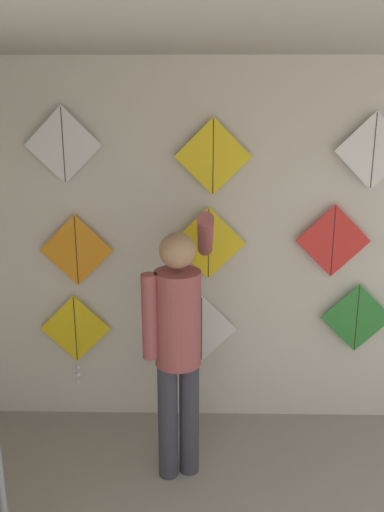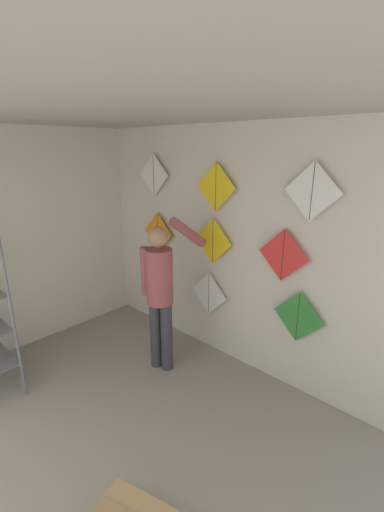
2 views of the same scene
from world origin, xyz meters
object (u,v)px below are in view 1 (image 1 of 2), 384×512
(kite_4, at_px, (208,243))
(kite_6, at_px, (63,145))
(shopkeeper, at_px, (178,335))
(kite_5, at_px, (333,241))
(kite_0, at_px, (76,334))
(kite_1, at_px, (201,329))
(kite_2, at_px, (357,318))
(kite_3, at_px, (76,250))
(kite_8, at_px, (374,151))
(kite_7, at_px, (213,157))

(kite_4, xyz_separation_m, kite_6, (-1.03, 0.00, 0.72))
(shopkeeper, bearing_deg, kite_4, 55.32)
(kite_5, bearing_deg, kite_0, -179.97)
(kite_5, xyz_separation_m, kite_6, (-1.95, 0.00, 0.69))
(kite_1, relative_size, kite_2, 1.00)
(kite_3, height_order, kite_8, kite_8)
(kite_0, xyz_separation_m, kite_8, (2.19, 0.00, 1.42))
(kite_3, xyz_separation_m, kite_4, (0.99, 0.00, 0.06))
(kite_2, distance_m, kite_4, 1.29)
(kite_7, xyz_separation_m, kite_8, (1.13, 0.00, 0.04))
(shopkeeper, xyz_separation_m, kite_5, (1.12, 0.67, 0.46))
(shopkeeper, relative_size, kite_7, 3.34)
(kite_1, bearing_deg, kite_2, 0.00)
(kite_4, xyz_separation_m, kite_8, (1.16, 0.00, 0.68))
(kite_1, xyz_separation_m, kite_6, (-0.99, 0.00, 1.41))
(kite_7, bearing_deg, kite_4, 180.00)
(kite_4, height_order, kite_6, kite_6)
(shopkeeper, relative_size, kite_5, 3.34)
(shopkeeper, relative_size, kite_1, 3.34)
(shopkeeper, xyz_separation_m, kite_7, (0.23, 0.67, 1.07))
(kite_0, height_order, kite_4, kite_4)
(kite_2, height_order, kite_6, kite_6)
(kite_4, bearing_deg, kite_3, 180.00)
(kite_7, bearing_deg, kite_3, 180.00)
(kite_4, bearing_deg, kite_1, 180.00)
(kite_6, xyz_separation_m, kite_8, (2.19, 0.00, -0.04))
(kite_2, xyz_separation_m, kite_5, (-0.23, 0.00, 0.61))
(shopkeeper, relative_size, kite_0, 2.43)
(kite_1, bearing_deg, kite_5, 0.00)
(kite_1, xyz_separation_m, kite_7, (0.08, 0.00, 1.33))
(kite_5, relative_size, kite_6, 1.00)
(kite_5, height_order, kite_7, kite_7)
(kite_4, bearing_deg, kite_7, 0.00)
(kite_2, bearing_deg, kite_4, 180.00)
(kite_3, bearing_deg, kite_6, 180.00)
(kite_2, xyz_separation_m, kite_3, (-2.13, 0.00, 0.53))
(kite_1, distance_m, kite_7, 1.33)
(shopkeeper, bearing_deg, kite_5, 12.93)
(kite_2, relative_size, kite_3, 1.00)
(kite_1, distance_m, kite_4, 0.69)
(shopkeeper, relative_size, kite_4, 3.34)
(kite_3, height_order, kite_6, kite_6)
(kite_3, xyz_separation_m, kite_6, (-0.05, 0.00, 0.78))
(kite_0, height_order, kite_7, kite_7)
(kite_7, bearing_deg, kite_6, 180.00)
(kite_8, bearing_deg, kite_2, 180.00)
(kite_0, distance_m, kite_3, 0.68)
(kite_5, bearing_deg, kite_3, 180.00)
(kite_3, bearing_deg, kite_1, 0.00)
(kite_2, distance_m, kite_3, 2.20)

